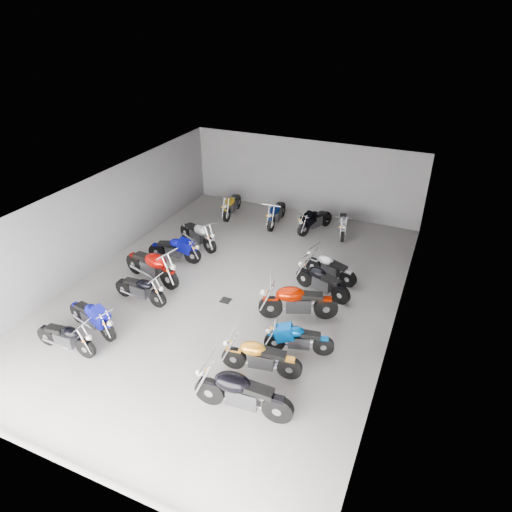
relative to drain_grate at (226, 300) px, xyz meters
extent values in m
plane|color=gray|center=(0.00, 0.50, -0.01)|extent=(14.00, 14.00, 0.00)
cube|color=slate|center=(0.00, 7.50, 1.59)|extent=(10.00, 0.10, 3.20)
cube|color=slate|center=(-5.00, 0.50, 1.59)|extent=(0.10, 14.00, 3.20)
cube|color=slate|center=(5.00, 0.50, 1.59)|extent=(0.10, 14.00, 3.20)
cube|color=black|center=(0.00, 0.50, 3.21)|extent=(10.00, 14.00, 0.04)
cube|color=black|center=(0.00, 0.00, 0.00)|extent=(0.32, 0.32, 0.01)
cylinder|color=black|center=(-2.17, -3.75, 0.28)|extent=(0.58, 0.13, 0.58)
cylinder|color=black|center=(-3.49, -3.77, 0.28)|extent=(0.58, 0.14, 0.58)
cube|color=#2D2D30|center=(-2.83, -3.76, 0.38)|extent=(0.59, 0.28, 0.36)
ellipsoid|color=black|center=(-2.63, -3.76, 0.67)|extent=(0.62, 0.37, 0.33)
cube|color=black|center=(-3.12, -3.76, 0.63)|extent=(0.56, 0.26, 0.17)
cylinder|color=black|center=(-2.10, -2.98, 0.30)|extent=(0.63, 0.27, 0.61)
cylinder|color=black|center=(-3.44, -2.64, 0.30)|extent=(0.63, 0.29, 0.61)
cube|color=#2D2D30|center=(-2.77, -2.81, 0.40)|extent=(0.67, 0.43, 0.38)
ellipsoid|color=#0F129C|center=(-2.56, -2.86, 0.70)|extent=(0.73, 0.53, 0.34)
cube|color=black|center=(-3.07, -2.73, 0.66)|extent=(0.63, 0.40, 0.17)
cylinder|color=black|center=(-1.74, -1.11, 0.28)|extent=(0.59, 0.15, 0.58)
cylinder|color=black|center=(-3.06, -1.03, 0.28)|extent=(0.59, 0.17, 0.58)
cube|color=#2D2D30|center=(-2.40, -1.07, 0.38)|extent=(0.60, 0.31, 0.36)
ellipsoid|color=black|center=(-2.20, -1.08, 0.67)|extent=(0.64, 0.40, 0.33)
cube|color=black|center=(-2.69, -1.05, 0.63)|extent=(0.57, 0.29, 0.17)
cylinder|color=black|center=(-1.96, -0.12, 0.36)|extent=(0.74, 0.31, 0.73)
cylinder|color=black|center=(-3.57, 0.26, 0.36)|extent=(0.75, 0.33, 0.73)
cube|color=#2D2D30|center=(-2.77, 0.07, 0.47)|extent=(0.80, 0.50, 0.46)
ellipsoid|color=#9A0A06|center=(-2.52, 0.01, 0.84)|extent=(0.86, 0.62, 0.41)
cube|color=black|center=(-3.12, 0.15, 0.79)|extent=(0.75, 0.47, 0.21)
cylinder|color=black|center=(-2.11, 1.60, 0.30)|extent=(0.62, 0.22, 0.61)
cylinder|color=black|center=(-3.46, 1.37, 0.30)|extent=(0.62, 0.24, 0.61)
cube|color=#2D2D30|center=(-2.79, 1.49, 0.39)|extent=(0.65, 0.38, 0.38)
ellipsoid|color=#090C8F|center=(-2.58, 1.52, 0.69)|extent=(0.70, 0.48, 0.34)
cube|color=black|center=(-3.09, 1.44, 0.66)|extent=(0.61, 0.36, 0.17)
cylinder|color=black|center=(-1.93, 2.51, 0.32)|extent=(0.64, 0.38, 0.65)
cylinder|color=black|center=(-3.27, 3.10, 0.32)|extent=(0.65, 0.40, 0.65)
cube|color=#2D2D30|center=(-2.60, 2.81, 0.42)|extent=(0.72, 0.54, 0.40)
ellipsoid|color=#ACABB1|center=(-2.39, 2.72, 0.74)|extent=(0.79, 0.65, 0.36)
cube|color=black|center=(-2.89, 2.94, 0.70)|extent=(0.68, 0.51, 0.18)
cylinder|color=black|center=(1.55, -3.82, 0.35)|extent=(0.73, 0.21, 0.72)
cylinder|color=black|center=(3.18, -3.69, 0.35)|extent=(0.73, 0.23, 0.72)
cube|color=#2D2D30|center=(2.36, -3.75, 0.47)|extent=(0.76, 0.40, 0.45)
ellipsoid|color=black|center=(2.12, -3.77, 0.83)|extent=(0.80, 0.51, 0.40)
cube|color=black|center=(2.72, -3.72, 0.78)|extent=(0.71, 0.37, 0.20)
cylinder|color=black|center=(1.55, -2.55, 0.31)|extent=(0.64, 0.23, 0.63)
cylinder|color=black|center=(2.96, -2.33, 0.31)|extent=(0.65, 0.25, 0.63)
cube|color=#2D2D30|center=(2.25, -2.44, 0.41)|extent=(0.68, 0.39, 0.40)
ellipsoid|color=orange|center=(2.04, -2.47, 0.72)|extent=(0.73, 0.50, 0.36)
cube|color=black|center=(2.57, -2.39, 0.69)|extent=(0.64, 0.37, 0.18)
cylinder|color=black|center=(2.25, -1.52, 0.28)|extent=(0.58, 0.27, 0.57)
cylinder|color=black|center=(3.49, -1.17, 0.28)|extent=(0.58, 0.28, 0.57)
cube|color=#2D2D30|center=(2.87, -1.35, 0.37)|extent=(0.63, 0.41, 0.36)
ellipsoid|color=#004394|center=(2.68, -1.40, 0.65)|extent=(0.68, 0.51, 0.32)
cube|color=black|center=(3.14, -1.27, 0.62)|extent=(0.59, 0.39, 0.16)
cylinder|color=black|center=(1.60, -0.21, 0.35)|extent=(0.72, 0.40, 0.71)
cylinder|color=black|center=(3.10, 0.40, 0.35)|extent=(0.72, 0.43, 0.71)
cube|color=#2D2D30|center=(2.35, 0.09, 0.46)|extent=(0.80, 0.58, 0.45)
ellipsoid|color=#9B1400|center=(2.12, 0.00, 0.82)|extent=(0.87, 0.70, 0.40)
cube|color=black|center=(2.68, 0.23, 0.77)|extent=(0.75, 0.55, 0.20)
cylinder|color=black|center=(1.98, 1.79, 0.31)|extent=(0.63, 0.33, 0.62)
cylinder|color=black|center=(3.31, 1.31, 0.31)|extent=(0.64, 0.35, 0.62)
cube|color=#2D2D30|center=(2.64, 1.55, 0.40)|extent=(0.69, 0.49, 0.39)
ellipsoid|color=black|center=(2.44, 1.62, 0.71)|extent=(0.75, 0.59, 0.35)
cube|color=black|center=(2.94, 1.44, 0.68)|extent=(0.65, 0.46, 0.18)
cylinder|color=black|center=(2.00, 2.67, 0.29)|extent=(0.60, 0.27, 0.59)
cylinder|color=black|center=(3.29, 2.33, 0.29)|extent=(0.60, 0.29, 0.59)
cube|color=#2D2D30|center=(2.65, 2.50, 0.38)|extent=(0.65, 0.42, 0.37)
ellipsoid|color=silver|center=(2.45, 2.55, 0.67)|extent=(0.70, 0.52, 0.33)
cube|color=black|center=(2.93, 2.42, 0.64)|extent=(0.61, 0.39, 0.17)
cylinder|color=black|center=(-2.59, 5.20, 0.31)|extent=(0.20, 0.63, 0.62)
cylinder|color=black|center=(-2.77, 6.60, 0.31)|extent=(0.22, 0.64, 0.62)
cube|color=#2D2D30|center=(-2.68, 5.90, 0.40)|extent=(0.37, 0.67, 0.39)
ellipsoid|color=gold|center=(-2.65, 5.69, 0.72)|extent=(0.47, 0.71, 0.35)
cube|color=black|center=(-2.72, 6.21, 0.68)|extent=(0.35, 0.62, 0.18)
cylinder|color=black|center=(-0.54, 5.11, 0.31)|extent=(0.17, 0.64, 0.64)
cylinder|color=black|center=(-0.63, 6.55, 0.31)|extent=(0.19, 0.65, 0.64)
cube|color=#2D2D30|center=(-0.58, 5.83, 0.41)|extent=(0.34, 0.66, 0.40)
ellipsoid|color=navy|center=(-0.57, 5.61, 0.73)|extent=(0.44, 0.70, 0.36)
cube|color=black|center=(-0.60, 6.14, 0.69)|extent=(0.32, 0.62, 0.18)
cylinder|color=black|center=(0.81, 5.21, 0.29)|extent=(0.36, 0.60, 0.60)
cylinder|color=black|center=(1.36, 6.45, 0.29)|extent=(0.37, 0.61, 0.60)
cube|color=#2D2D30|center=(1.08, 5.83, 0.39)|extent=(0.50, 0.67, 0.38)
ellipsoid|color=black|center=(1.00, 5.64, 0.69)|extent=(0.60, 0.74, 0.34)
cube|color=black|center=(1.20, 6.11, 0.65)|extent=(0.47, 0.63, 0.17)
cylinder|color=black|center=(2.33, 5.38, 0.28)|extent=(0.26, 0.59, 0.58)
cylinder|color=black|center=(2.01, 6.65, 0.28)|extent=(0.27, 0.59, 0.58)
cube|color=#2D2D30|center=(2.17, 6.02, 0.37)|extent=(0.41, 0.64, 0.36)
ellipsoid|color=#B0B1B8|center=(2.22, 5.82, 0.66)|extent=(0.50, 0.69, 0.33)
cube|color=black|center=(2.10, 6.30, 0.63)|extent=(0.38, 0.60, 0.16)
camera|label=1|loc=(5.57, -10.35, 8.25)|focal=32.00mm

